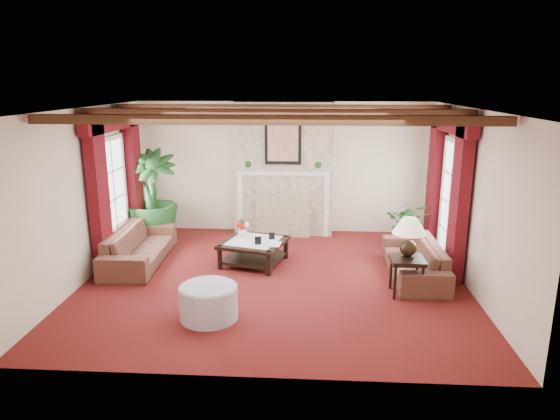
# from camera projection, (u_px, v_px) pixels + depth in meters

# --- Properties ---
(floor) EXTENTS (6.00, 6.00, 0.00)m
(floor) POSITION_uv_depth(u_px,v_px,m) (275.00, 279.00, 8.03)
(floor) COLOR #3F0E0B
(floor) RESTS_ON ground
(ceiling) EXTENTS (6.00, 6.00, 0.00)m
(ceiling) POSITION_uv_depth(u_px,v_px,m) (274.00, 109.00, 7.35)
(ceiling) COLOR white
(ceiling) RESTS_ON floor
(back_wall) EXTENTS (6.00, 0.02, 2.70)m
(back_wall) POSITION_uv_depth(u_px,v_px,m) (284.00, 168.00, 10.35)
(back_wall) COLOR beige
(back_wall) RESTS_ON ground
(left_wall) EXTENTS (0.02, 5.50, 2.70)m
(left_wall) POSITION_uv_depth(u_px,v_px,m) (85.00, 195.00, 7.87)
(left_wall) COLOR beige
(left_wall) RESTS_ON ground
(right_wall) EXTENTS (0.02, 5.50, 2.70)m
(right_wall) POSITION_uv_depth(u_px,v_px,m) (473.00, 201.00, 7.51)
(right_wall) COLOR beige
(right_wall) RESTS_ON ground
(ceiling_beams) EXTENTS (6.00, 3.00, 0.12)m
(ceiling_beams) POSITION_uv_depth(u_px,v_px,m) (274.00, 113.00, 7.37)
(ceiling_beams) COLOR #3B2012
(ceiling_beams) RESTS_ON ceiling
(fireplace) EXTENTS (2.00, 0.52, 2.70)m
(fireplace) POSITION_uv_depth(u_px,v_px,m) (284.00, 102.00, 9.82)
(fireplace) COLOR tan
(fireplace) RESTS_ON ground
(french_door_left) EXTENTS (0.10, 1.10, 2.16)m
(french_door_left) POSITION_uv_depth(u_px,v_px,m) (108.00, 138.00, 8.64)
(french_door_left) COLOR white
(french_door_left) RESTS_ON ground
(french_door_right) EXTENTS (0.10, 1.10, 2.16)m
(french_door_right) POSITION_uv_depth(u_px,v_px,m) (457.00, 141.00, 8.28)
(french_door_right) COLOR white
(french_door_right) RESTS_ON ground
(curtains_left) EXTENTS (0.20, 2.40, 2.55)m
(curtains_left) POSITION_uv_depth(u_px,v_px,m) (112.00, 114.00, 8.53)
(curtains_left) COLOR #490910
(curtains_left) RESTS_ON ground
(curtains_right) EXTENTS (0.20, 2.40, 2.55)m
(curtains_right) POSITION_uv_depth(u_px,v_px,m) (452.00, 115.00, 8.18)
(curtains_right) COLOR #490910
(curtains_right) RESTS_ON ground
(sofa_left) EXTENTS (2.14, 0.76, 0.82)m
(sofa_left) POSITION_uv_depth(u_px,v_px,m) (139.00, 240.00, 8.67)
(sofa_left) COLOR black
(sofa_left) RESTS_ON ground
(sofa_right) EXTENTS (1.97, 0.60, 0.77)m
(sofa_right) POSITION_uv_depth(u_px,v_px,m) (415.00, 254.00, 8.07)
(sofa_right) COLOR black
(sofa_right) RESTS_ON ground
(potted_palm) EXTENTS (2.02, 2.37, 1.01)m
(potted_palm) POSITION_uv_depth(u_px,v_px,m) (152.00, 216.00, 9.87)
(potted_palm) COLOR black
(potted_palm) RESTS_ON ground
(small_plant) EXTENTS (1.36, 1.40, 0.71)m
(small_plant) POSITION_uv_depth(u_px,v_px,m) (408.00, 229.00, 9.50)
(small_plant) COLOR black
(small_plant) RESTS_ON ground
(coffee_table) EXTENTS (1.25, 1.25, 0.41)m
(coffee_table) POSITION_uv_depth(u_px,v_px,m) (254.00, 252.00, 8.68)
(coffee_table) COLOR black
(coffee_table) RESTS_ON ground
(side_table) EXTENTS (0.58, 0.58, 0.57)m
(side_table) POSITION_uv_depth(u_px,v_px,m) (406.00, 276.00, 7.40)
(side_table) COLOR black
(side_table) RESTS_ON ground
(ottoman) EXTENTS (0.78, 0.78, 0.45)m
(ottoman) POSITION_uv_depth(u_px,v_px,m) (209.00, 302.00, 6.66)
(ottoman) COLOR #AAA8BE
(ottoman) RESTS_ON ground
(table_lamp) EXTENTS (0.49, 0.49, 0.63)m
(table_lamp) POSITION_uv_depth(u_px,v_px,m) (409.00, 238.00, 7.25)
(table_lamp) COLOR black
(table_lamp) RESTS_ON side_table
(flower_vase) EXTENTS (0.29, 0.29, 0.18)m
(flower_vase) POSITION_uv_depth(u_px,v_px,m) (243.00, 232.00, 8.84)
(flower_vase) COLOR silver
(flower_vase) RESTS_ON coffee_table
(book) EXTENTS (0.22, 0.07, 0.30)m
(book) POSITION_uv_depth(u_px,v_px,m) (268.00, 236.00, 8.38)
(book) COLOR black
(book) RESTS_ON coffee_table
(photo_frame_a) EXTENTS (0.11, 0.04, 0.15)m
(photo_frame_a) POSITION_uv_depth(u_px,v_px,m) (258.00, 241.00, 8.39)
(photo_frame_a) COLOR black
(photo_frame_a) RESTS_ON coffee_table
(photo_frame_b) EXTENTS (0.10, 0.02, 0.13)m
(photo_frame_b) POSITION_uv_depth(u_px,v_px,m) (272.00, 236.00, 8.66)
(photo_frame_b) COLOR black
(photo_frame_b) RESTS_ON coffee_table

